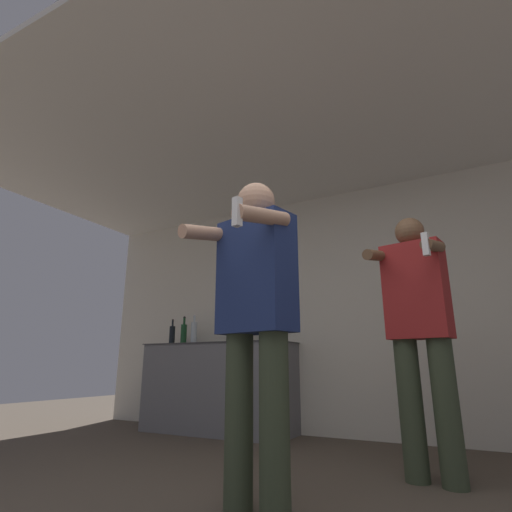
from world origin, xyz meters
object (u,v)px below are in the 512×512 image
Objects in this scene: bottle_tall_gin at (194,332)px; bottle_green_wine at (238,332)px; bottle_short_whiskey at (249,332)px; bottle_clear_vodka at (172,335)px; person_woman_foreground at (255,312)px; bottle_amber_bourbon at (184,333)px; person_man_side at (420,328)px.

bottle_green_wine is at bearing 0.00° from bottle_tall_gin.
bottle_clear_vodka reaches higher than bottle_short_whiskey.
bottle_tall_gin is 0.20× the size of person_woman_foreground.
person_woman_foreground is (2.17, -1.96, -0.08)m from bottle_clear_vodka.
bottle_short_whiskey is at bearing 0.00° from bottle_clear_vodka.
bottle_short_whiskey is 0.98× the size of bottle_clear_vodka.
bottle_short_whiskey is 1.03× the size of bottle_green_wine.
bottle_green_wine is 0.92m from bottle_clear_vodka.
person_woman_foreground is at bearing -42.12° from bottle_clear_vodka.
bottle_tall_gin is 1.17× the size of bottle_green_wine.
bottle_clear_vodka is 2.93m from person_woman_foreground.
bottle_amber_bourbon is 0.15m from bottle_tall_gin.
bottle_clear_vodka is 0.18× the size of person_man_side.
bottle_clear_vodka reaches higher than bottle_green_wine.
bottle_amber_bourbon reaches higher than bottle_clear_vodka.
bottle_short_whiskey is 2.26m from person_woman_foreground.
bottle_amber_bourbon is 1.07× the size of bottle_clear_vodka.
bottle_amber_bourbon is (-0.88, -0.00, 0.01)m from bottle_short_whiskey.
bottle_amber_bourbon is 1.13× the size of bottle_green_wine.
bottle_tall_gin reaches higher than bottle_amber_bourbon.
person_man_side is (2.88, -1.01, -0.12)m from bottle_clear_vodka.
bottle_tall_gin is 2.70m from person_woman_foreground.
person_man_side reaches higher than bottle_clear_vodka.
bottle_green_wine is 2.21m from person_man_side.
person_woman_foreground reaches higher than bottle_tall_gin.
bottle_clear_vodka is at bearing 180.00° from bottle_tall_gin.
bottle_tall_gin is 0.20× the size of person_man_side.
bottle_amber_bourbon is 2.80m from person_woman_foreground.
person_man_side is at bearing -20.54° from bottle_amber_bourbon.
person_man_side is (1.82, -1.01, -0.12)m from bottle_short_whiskey.
bottle_short_whiskey is 1.06m from bottle_clear_vodka.
bottle_amber_bourbon is 0.97× the size of bottle_tall_gin.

